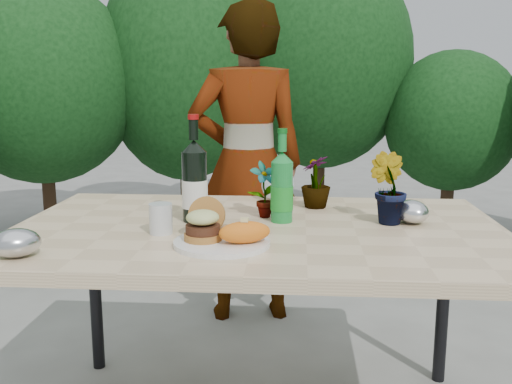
# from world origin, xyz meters

# --- Properties ---
(patio_table) EXTENTS (1.60, 1.00, 0.75)m
(patio_table) POSITION_xyz_m (0.00, 0.00, 0.69)
(patio_table) COLOR #D4B88D
(patio_table) RESTS_ON ground
(shrub_hedge) EXTENTS (6.89, 5.19, 2.27)m
(shrub_hedge) POSITION_xyz_m (0.20, 1.68, 1.18)
(shrub_hedge) COLOR #382316
(shrub_hedge) RESTS_ON ground
(dinner_plate) EXTENTS (0.28, 0.28, 0.01)m
(dinner_plate) POSITION_xyz_m (-0.09, -0.23, 0.76)
(dinner_plate) COLOR white
(dinner_plate) RESTS_ON patio_table
(burger_stack) EXTENTS (0.11, 0.16, 0.11)m
(burger_stack) POSITION_xyz_m (-0.14, -0.21, 0.81)
(burger_stack) COLOR #B7722D
(burger_stack) RESTS_ON dinner_plate
(sweet_potato) EXTENTS (0.17, 0.12, 0.06)m
(sweet_potato) POSITION_xyz_m (-0.02, -0.25, 0.80)
(sweet_potato) COLOR orange
(sweet_potato) RESTS_ON dinner_plate
(grilled_veg) EXTENTS (0.08, 0.05, 0.03)m
(grilled_veg) POSITION_xyz_m (-0.07, -0.13, 0.78)
(grilled_veg) COLOR olive
(grilled_veg) RESTS_ON dinner_plate
(wine_bottle) EXTENTS (0.09, 0.09, 0.36)m
(wine_bottle) POSITION_xyz_m (-0.22, 0.06, 0.88)
(wine_bottle) COLOR black
(wine_bottle) RESTS_ON patio_table
(sparkling_water) EXTENTS (0.08, 0.08, 0.31)m
(sparkling_water) POSITION_xyz_m (0.08, 0.07, 0.87)
(sparkling_water) COLOR #167E31
(sparkling_water) RESTS_ON patio_table
(plastic_cup) EXTENTS (0.07, 0.07, 0.09)m
(plastic_cup) POSITION_xyz_m (-0.29, -0.11, 0.80)
(plastic_cup) COLOR silver
(plastic_cup) RESTS_ON patio_table
(seedling_left) EXTENTS (0.12, 0.12, 0.20)m
(seedling_left) POSITION_xyz_m (0.01, 0.13, 0.85)
(seedling_left) COLOR #24591E
(seedling_left) RESTS_ON patio_table
(seedling_mid) EXTENTS (0.17, 0.17, 0.24)m
(seedling_mid) POSITION_xyz_m (0.43, 0.08, 0.87)
(seedling_mid) COLOR #24551D
(seedling_mid) RESTS_ON patio_table
(seedling_right) EXTENTS (0.15, 0.15, 0.20)m
(seedling_right) POSITION_xyz_m (0.20, 0.30, 0.85)
(seedling_right) COLOR #27531C
(seedling_right) RESTS_ON patio_table
(blue_bowl) EXTENTS (0.17, 0.17, 0.10)m
(blue_bowl) POSITION_xyz_m (0.05, 0.43, 0.80)
(blue_bowl) COLOR silver
(blue_bowl) RESTS_ON patio_table
(foil_packet_left) EXTENTS (0.17, 0.15, 0.08)m
(foil_packet_left) POSITION_xyz_m (-0.63, -0.38, 0.79)
(foil_packet_left) COLOR #AFB2B6
(foil_packet_left) RESTS_ON patio_table
(foil_packet_right) EXTENTS (0.14, 0.16, 0.08)m
(foil_packet_right) POSITION_xyz_m (0.51, 0.08, 0.79)
(foil_packet_right) COLOR silver
(foil_packet_right) RESTS_ON patio_table
(person) EXTENTS (0.65, 0.50, 1.61)m
(person) POSITION_xyz_m (-0.13, 1.04, 0.80)
(person) COLOR #8E5847
(person) RESTS_ON ground
(terracotta_pot) EXTENTS (0.17, 0.17, 0.14)m
(terracotta_pot) POSITION_xyz_m (-1.68, 1.88, 0.07)
(terracotta_pot) COLOR #A7552B
(terracotta_pot) RESTS_ON ground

